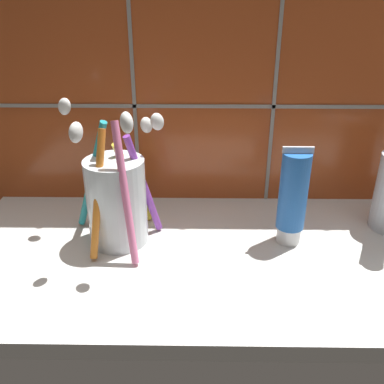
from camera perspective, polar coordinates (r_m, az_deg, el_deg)
sink_counter at (r=54.99cm, az=9.84°, el=-8.81°), size 78.32×30.77×2.00cm
tile_wall_backsplash at (r=61.67cm, az=9.25°, el=16.10°), size 88.32×1.72×43.54cm
toothbrush_cup at (r=53.94cm, az=-10.00°, el=-0.78°), size 13.99×13.98×18.84cm
toothpaste_tube at (r=54.16cm, az=13.29°, el=-0.65°), size 3.70×3.52×12.94cm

